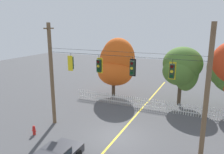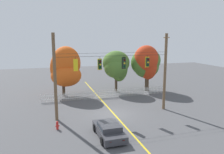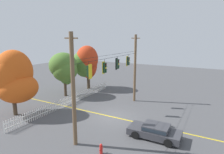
{
  "view_description": "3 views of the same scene",
  "coord_description": "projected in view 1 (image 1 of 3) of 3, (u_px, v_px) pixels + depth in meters",
  "views": [
    {
      "loc": [
        5.89,
        -13.88,
        8.2
      ],
      "look_at": [
        -0.69,
        0.57,
        4.46
      ],
      "focal_mm": 35.11,
      "sensor_mm": 36.0,
      "label": 1
    },
    {
      "loc": [
        -6.56,
        -21.16,
        7.95
      ],
      "look_at": [
        -0.17,
        0.17,
        3.96
      ],
      "focal_mm": 35.16,
      "sensor_mm": 36.0,
      "label": 2
    },
    {
      "loc": [
        -16.07,
        -8.82,
        7.99
      ],
      "look_at": [
        -0.14,
        -0.02,
        4.24
      ],
      "focal_mm": 30.37,
      "sensor_mm": 36.0,
      "label": 3
    }
  ],
  "objects": [
    {
      "name": "lane_centerline_stripe",
      "position": [
        117.0,
        137.0,
        16.55
      ],
      "size": [
        0.16,
        36.0,
        0.01
      ],
      "primitive_type": "cube",
      "color": "gold",
      "rests_on": "ground"
    },
    {
      "name": "traffic_signal_northbound_primary",
      "position": [
        132.0,
        68.0,
        14.89
      ],
      "size": [
        0.43,
        0.38,
        1.37
      ],
      "color": "black"
    },
    {
      "name": "white_picket_fence",
      "position": [
        152.0,
        105.0,
        21.72
      ],
      "size": [
        16.99,
        0.06,
        1.1
      ],
      "color": "white",
      "rests_on": "ground"
    },
    {
      "name": "signal_support_span",
      "position": [
        118.0,
        82.0,
        15.57
      ],
      "size": [
        12.06,
        1.1,
        8.43
      ],
      "color": "brown",
      "rests_on": "ground"
    },
    {
      "name": "traffic_signal_southbound_primary",
      "position": [
        172.0,
        71.0,
        13.81
      ],
      "size": [
        0.43,
        0.38,
        1.32
      ],
      "color": "black"
    },
    {
      "name": "ground",
      "position": [
        117.0,
        137.0,
        16.56
      ],
      "size": [
        80.0,
        80.0,
        0.0
      ],
      "primitive_type": "plane",
      "color": "#4C4C4F"
    },
    {
      "name": "traffic_signal_westbound_side",
      "position": [
        99.0,
        66.0,
        15.93
      ],
      "size": [
        0.43,
        0.38,
        1.38
      ],
      "color": "black"
    },
    {
      "name": "autumn_maple_near_fence",
      "position": [
        116.0,
        64.0,
        25.58
      ],
      "size": [
        4.18,
        4.1,
        6.84
      ],
      "color": "#473828",
      "rests_on": "ground"
    },
    {
      "name": "autumn_maple_mid",
      "position": [
        182.0,
        68.0,
        22.59
      ],
      "size": [
        4.05,
        3.94,
        6.09
      ],
      "color": "#473828",
      "rests_on": "ground"
    },
    {
      "name": "fire_hydrant",
      "position": [
        34.0,
        130.0,
        16.79
      ],
      "size": [
        0.38,
        0.22,
        0.75
      ],
      "color": "red",
      "rests_on": "ground"
    },
    {
      "name": "traffic_signal_northbound_secondary",
      "position": [
        71.0,
        63.0,
        16.89
      ],
      "size": [
        0.43,
        0.38,
        1.37
      ],
      "color": "black"
    }
  ]
}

